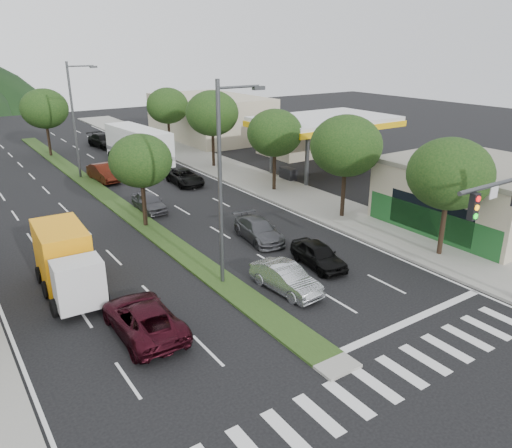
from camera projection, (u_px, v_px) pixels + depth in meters
ground at (329, 361)px, 19.13m from camera, size 160.00×160.00×0.00m
sidewalk_right at (246, 176)px, 45.11m from camera, size 5.00×90.00×0.15m
median at (98, 191)px, 40.85m from camera, size 1.60×56.00×0.12m
crosswalk at (367, 389)px, 17.57m from camera, size 19.00×2.20×0.01m
storefront_right at (475, 197)px, 32.59m from camera, size 9.00×10.00×4.00m
gas_canopy at (325, 123)px, 44.64m from camera, size 12.20×8.20×5.25m
bldg_right_far at (210, 117)px, 62.70m from camera, size 10.00×16.00×5.20m
tree_r_a at (450, 174)px, 26.91m from camera, size 4.60×4.60×6.63m
tree_r_b at (346, 146)px, 33.04m from camera, size 4.80×4.80×6.94m
tree_r_c at (275, 133)px, 39.36m from camera, size 4.40×4.40×6.48m
tree_r_d at (212, 113)px, 46.98m from camera, size 5.00×5.00×7.17m
tree_r_e at (167, 106)px, 54.84m from camera, size 4.60×4.60×6.71m
tree_med_near at (141, 161)px, 31.58m from camera, size 4.00×4.00×6.02m
tree_med_far at (44, 109)px, 51.58m from camera, size 4.80×4.80×6.94m
streetlight_near at (224, 176)px, 23.53m from camera, size 2.60×0.25×10.00m
streetlight_mid at (75, 115)px, 42.95m from camera, size 2.60×0.25×10.00m
sedan_silver at (286, 278)px, 24.32m from camera, size 1.74×4.19×1.35m
suv_maroon at (143, 318)px, 20.75m from camera, size 2.45×5.17×1.43m
car_queue_a at (318, 255)px, 27.02m from camera, size 2.04×4.09×1.34m
car_queue_b at (259, 230)px, 30.64m from camera, size 2.39×4.67×1.30m
car_queue_c at (104, 173)px, 43.67m from camera, size 1.91×4.58×1.47m
car_queue_d at (185, 177)px, 42.65m from camera, size 2.39×4.69×1.27m
car_queue_e at (149, 202)px, 35.93m from camera, size 1.61×3.89×1.32m
car_queue_f at (104, 141)px, 57.67m from camera, size 2.79×5.47×1.52m
box_truck at (66, 263)px, 24.17m from camera, size 2.72×6.35×3.07m
motorhome at (138, 146)px, 48.89m from camera, size 3.64×9.72×3.66m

